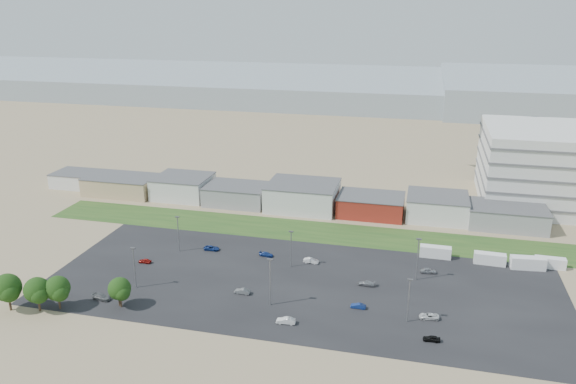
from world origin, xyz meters
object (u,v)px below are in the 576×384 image
(parked_car_1, at_px, (358,306))
(parked_car_5, at_px, (145,261))
(parked_car_11, at_px, (311,261))
(parked_car_0, at_px, (429,316))
(parked_car_4, at_px, (242,291))
(parked_car_8, at_px, (428,271))
(parked_car_6, at_px, (266,254))
(parked_car_12, at_px, (366,283))
(parked_car_9, at_px, (212,248))
(parked_car_10, at_px, (102,297))
(parked_car_13, at_px, (286,321))
(parked_car_2, at_px, (432,338))
(tree_far_left, at_px, (8,290))
(box_trailer_a, at_px, (435,252))

(parked_car_1, height_order, parked_car_5, parked_car_5)
(parked_car_5, xyz_separation_m, parked_car_11, (41.05, 10.12, 0.07))
(parked_car_0, xyz_separation_m, parked_car_11, (-29.33, 20.30, 0.06))
(parked_car_4, height_order, parked_car_8, parked_car_8)
(parked_car_6, relative_size, parked_car_12, 0.92)
(parked_car_0, bearing_deg, parked_car_9, -118.39)
(parked_car_10, distance_m, parked_car_11, 50.96)
(parked_car_9, relative_size, parked_car_13, 1.04)
(parked_car_2, relative_size, parked_car_9, 0.80)
(parked_car_8, distance_m, parked_car_12, 17.22)
(parked_car_0, bearing_deg, parked_car_13, -80.16)
(parked_car_12, bearing_deg, parked_car_8, 127.63)
(parked_car_10, height_order, parked_car_11, parked_car_10)
(parked_car_1, bearing_deg, parked_car_12, 178.37)
(parked_car_12, bearing_deg, parked_car_6, -107.75)
(tree_far_left, distance_m, parked_car_6, 60.61)
(parked_car_9, bearing_deg, parked_car_13, -139.07)
(parked_car_9, xyz_separation_m, parked_car_11, (27.42, -1.33, 0.06))
(parked_car_5, bearing_deg, parked_car_6, 111.24)
(parked_car_5, distance_m, parked_car_13, 45.96)
(parked_car_6, distance_m, parked_car_10, 42.46)
(box_trailer_a, height_order, tree_far_left, tree_far_left)
(parked_car_0, bearing_deg, parked_car_12, -136.43)
(parked_car_2, xyz_separation_m, parked_car_9, (-57.32, 29.97, 0.01))
(box_trailer_a, xyz_separation_m, parked_car_8, (-1.63, -9.90, -0.83))
(tree_far_left, xyz_separation_m, parked_car_1, (72.46, 18.69, -4.22))
(box_trailer_a, height_order, parked_car_12, box_trailer_a)
(box_trailer_a, distance_m, parked_car_0, 31.49)
(parked_car_5, height_order, parked_car_12, parked_car_12)
(parked_car_1, relative_size, parked_car_11, 0.86)
(parked_car_0, distance_m, parked_car_5, 71.12)
(parked_car_5, height_order, parked_car_9, parked_car_9)
(parked_car_12, bearing_deg, parked_car_10, -67.63)
(parked_car_5, xyz_separation_m, parked_car_6, (28.91, 11.23, -0.02))
(tree_far_left, height_order, parked_car_0, tree_far_left)
(parked_car_0, bearing_deg, tree_far_left, -85.92)
(parked_car_2, distance_m, parked_car_9, 64.68)
(parked_car_4, xyz_separation_m, parked_car_5, (-29.13, 9.29, -0.04))
(parked_car_2, xyz_separation_m, parked_car_6, (-42.04, 29.76, -0.03))
(parked_car_5, relative_size, parked_car_13, 0.83)
(parked_car_2, relative_size, parked_car_5, 1.01)
(parked_car_0, bearing_deg, parked_car_5, -105.76)
(parked_car_1, xyz_separation_m, parked_car_8, (14.61, 20.82, 0.11))
(parked_car_12, bearing_deg, parked_car_11, -118.02)
(tree_far_left, bearing_deg, parked_car_8, 24.41)
(box_trailer_a, bearing_deg, parked_car_12, -127.55)
(parked_car_0, bearing_deg, box_trailer_a, 170.05)
(parked_car_5, bearing_deg, parked_car_0, 81.77)
(parked_car_5, xyz_separation_m, parked_car_13, (41.78, -19.13, 0.10))
(parked_car_4, relative_size, parked_car_6, 0.99)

